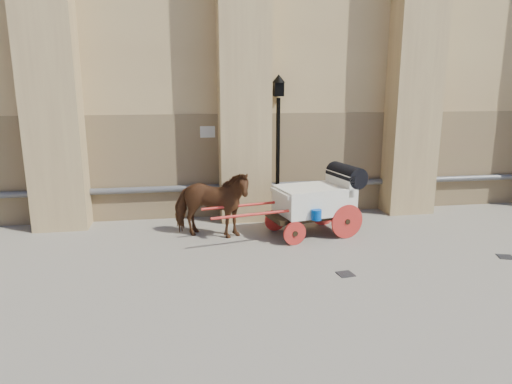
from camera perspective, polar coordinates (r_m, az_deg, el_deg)
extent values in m
plane|color=gray|center=(10.19, 7.15, -8.71)|extent=(90.00, 90.00, 0.00)
cube|color=#7C6145|center=(14.22, 10.32, 3.72)|extent=(44.00, 0.35, 3.00)
cylinder|color=#59595B|center=(14.08, 10.59, 1.13)|extent=(42.00, 0.18, 0.18)
cube|color=beige|center=(13.10, -6.08, 7.49)|extent=(0.42, 0.04, 0.32)
imported|color=brown|center=(11.51, -5.67, -1.53)|extent=(2.26, 1.58, 1.74)
cube|color=black|center=(11.86, 6.80, -2.80)|extent=(2.28, 1.37, 0.12)
cube|color=white|center=(11.81, 7.27, -0.94)|extent=(2.05, 1.55, 0.68)
cube|color=white|center=(12.08, 10.38, 1.15)|extent=(0.38, 1.22, 0.53)
cube|color=white|center=(11.40, 3.64, -0.12)|extent=(0.54, 1.11, 0.10)
cylinder|color=black|center=(12.14, 11.20, 2.11)|extent=(0.77, 1.30, 0.54)
cylinder|color=red|center=(11.74, 11.31, -3.63)|extent=(0.87, 0.23, 0.87)
cylinder|color=red|center=(12.74, 8.46, -2.19)|extent=(0.87, 0.23, 0.87)
cylinder|color=red|center=(11.11, 4.85, -5.18)|extent=(0.58, 0.17, 0.58)
cylinder|color=red|center=(12.15, 2.41, -3.52)|extent=(0.58, 0.17, 0.58)
cylinder|color=red|center=(10.76, 0.32, -2.76)|extent=(2.30, 0.52, 0.07)
cylinder|color=red|center=(11.55, -1.24, -1.65)|extent=(2.30, 0.52, 0.07)
cylinder|color=#0145AD|center=(11.15, 7.55, -2.83)|extent=(0.25, 0.25, 0.25)
cylinder|color=black|center=(13.30, 2.74, 4.25)|extent=(0.11, 0.11, 3.44)
cone|color=black|center=(13.63, 2.67, -2.20)|extent=(0.34, 0.34, 0.34)
cube|color=black|center=(13.14, 2.84, 12.73)|extent=(0.27, 0.27, 0.40)
cone|color=black|center=(13.14, 2.85, 13.98)|extent=(0.38, 0.38, 0.23)
cube|color=black|center=(9.68, 11.12, -10.03)|extent=(0.36, 0.36, 0.01)
cube|color=black|center=(11.82, 28.71, -7.12)|extent=(0.41, 0.41, 0.01)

